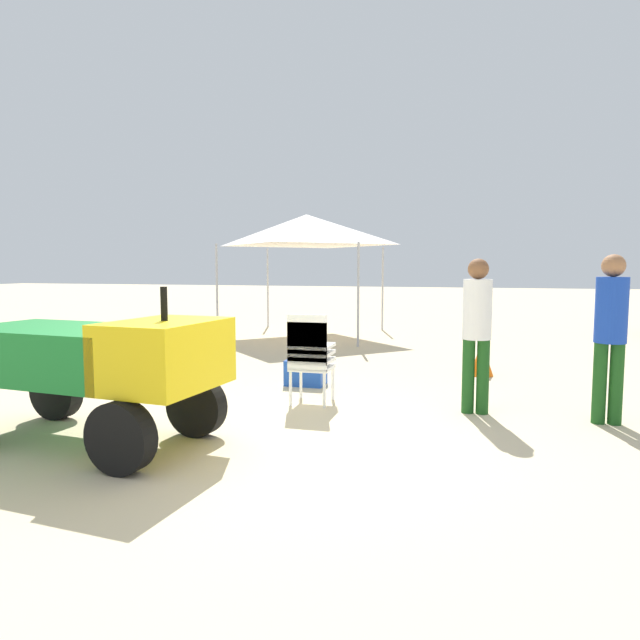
# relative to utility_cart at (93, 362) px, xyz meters

# --- Properties ---
(ground) EXTENTS (80.00, 80.00, 0.00)m
(ground) POSITION_rel_utility_cart_xyz_m (1.57, 0.43, -0.78)
(ground) COLOR beige
(utility_cart) EXTENTS (2.65, 1.50, 1.50)m
(utility_cart) POSITION_rel_utility_cart_xyz_m (0.00, 0.00, 0.00)
(utility_cart) COLOR #197A2D
(utility_cart) RESTS_ON ground
(stacked_plastic_chairs) EXTENTS (0.48, 0.48, 1.11)m
(stacked_plastic_chairs) POSITION_rel_utility_cart_xyz_m (1.53, 1.98, -0.13)
(stacked_plastic_chairs) COLOR white
(stacked_plastic_chairs) RESTS_ON ground
(surfboard_pile) EXTENTS (2.42, 0.68, 0.40)m
(surfboard_pile) POSITION_rel_utility_cart_xyz_m (-2.25, 2.76, -0.59)
(surfboard_pile) COLOR white
(surfboard_pile) RESTS_ON ground
(lifeguard_near_left) EXTENTS (0.32, 0.32, 1.76)m
(lifeguard_near_left) POSITION_rel_utility_cart_xyz_m (3.46, 2.11, 0.23)
(lifeguard_near_left) COLOR #194C19
(lifeguard_near_left) RESTS_ON ground
(lifeguard_near_center) EXTENTS (0.32, 0.32, 1.80)m
(lifeguard_near_center) POSITION_rel_utility_cart_xyz_m (4.82, 2.02, 0.26)
(lifeguard_near_center) COLOR #194C19
(lifeguard_near_center) RESTS_ON ground
(popup_canopy) EXTENTS (3.23, 3.23, 2.89)m
(popup_canopy) POSITION_rel_utility_cart_xyz_m (-0.48, 8.58, 1.74)
(popup_canopy) COLOR #B2B2B7
(popup_canopy) RESTS_ON ground
(traffic_cone_near) EXTENTS (0.36, 0.36, 0.51)m
(traffic_cone_near) POSITION_rel_utility_cart_xyz_m (-1.64, 4.72, -0.53)
(traffic_cone_near) COLOR orange
(traffic_cone_near) RESTS_ON ground
(traffic_cone_far) EXTENTS (0.36, 0.36, 0.52)m
(traffic_cone_far) POSITION_rel_utility_cart_xyz_m (3.56, 4.44, -0.53)
(traffic_cone_far) COLOR orange
(traffic_cone_far) RESTS_ON ground
(cooler_box) EXTENTS (0.54, 0.38, 0.36)m
(cooler_box) POSITION_rel_utility_cart_xyz_m (1.15, 3.07, -0.61)
(cooler_box) COLOR blue
(cooler_box) RESTS_ON ground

